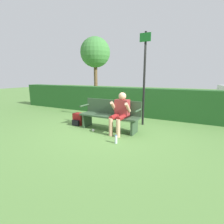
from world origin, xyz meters
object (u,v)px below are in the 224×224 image
at_px(signpost, 144,75).
at_px(tree, 95,53).
at_px(person_seated, 120,111).
at_px(park_bench, 110,115).
at_px(water_bottle, 116,139).
at_px(backpack, 79,119).

distance_m(signpost, tree, 7.24).
xyz_separation_m(person_seated, tree, (-4.73, 6.08, 2.47)).
relative_size(park_bench, signpost, 0.63).
bearing_deg(signpost, water_bottle, -91.41).
bearing_deg(tree, signpost, -44.72).
relative_size(backpack, tree, 0.09).
height_order(water_bottle, tree, tree).
relative_size(park_bench, backpack, 4.83).
xyz_separation_m(park_bench, person_seated, (0.40, -0.14, 0.18)).
bearing_deg(water_bottle, backpack, 153.60).
bearing_deg(person_seated, tree, 127.88).
relative_size(water_bottle, tree, 0.05).
bearing_deg(person_seated, park_bench, 160.40).
bearing_deg(signpost, park_bench, -126.23).
distance_m(water_bottle, signpost, 2.41).
xyz_separation_m(park_bench, water_bottle, (0.65, -0.93, -0.35)).
height_order(park_bench, signpost, signpost).
height_order(signpost, tree, tree).
bearing_deg(person_seated, water_bottle, -71.97).
distance_m(person_seated, water_bottle, 0.98).
relative_size(backpack, signpost, 0.13).
height_order(park_bench, water_bottle, park_bench).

